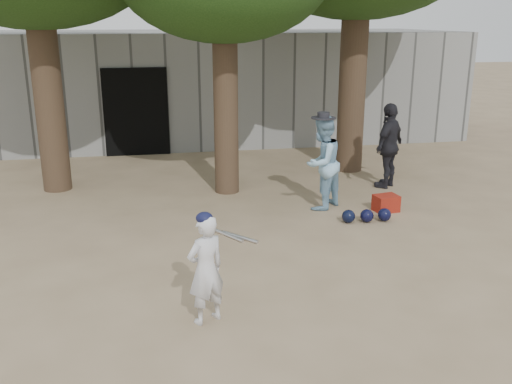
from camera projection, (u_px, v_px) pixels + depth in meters
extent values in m
plane|color=#937C5E|center=(225.00, 285.00, 7.52)|extent=(70.00, 70.00, 0.00)
imported|color=silver|center=(206.00, 270.00, 6.44)|extent=(0.57, 0.50, 1.30)
imported|color=#8CBAD8|center=(322.00, 163.00, 10.32)|extent=(1.05, 1.03, 1.71)
imported|color=black|center=(389.00, 146.00, 11.64)|extent=(1.04, 1.00, 1.74)
cube|color=maroon|center=(386.00, 203.00, 10.35)|extent=(0.47, 0.38, 0.30)
cube|color=gray|center=(183.00, 94.00, 14.60)|extent=(16.00, 0.35, 3.00)
cube|color=black|center=(136.00, 112.00, 14.32)|extent=(1.60, 0.08, 2.20)
cube|color=slate|center=(178.00, 83.00, 16.95)|extent=(16.00, 5.00, 3.00)
sphere|color=black|center=(348.00, 216.00, 9.77)|extent=(0.23, 0.23, 0.23)
sphere|color=black|center=(367.00, 216.00, 9.80)|extent=(0.23, 0.23, 0.23)
sphere|color=black|center=(384.00, 215.00, 9.85)|extent=(0.23, 0.23, 0.23)
cylinder|color=silver|center=(228.00, 235.00, 9.17)|extent=(0.44, 0.64, 0.06)
cylinder|color=silver|center=(240.00, 237.00, 9.09)|extent=(0.52, 0.58, 0.06)
cylinder|color=brown|center=(44.00, 52.00, 10.92)|extent=(0.56, 0.56, 5.50)
cylinder|color=brown|center=(225.00, 66.00, 10.84)|extent=(0.48, 0.48, 5.00)
cylinder|color=brown|center=(354.00, 41.00, 12.38)|extent=(0.60, 0.60, 5.80)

